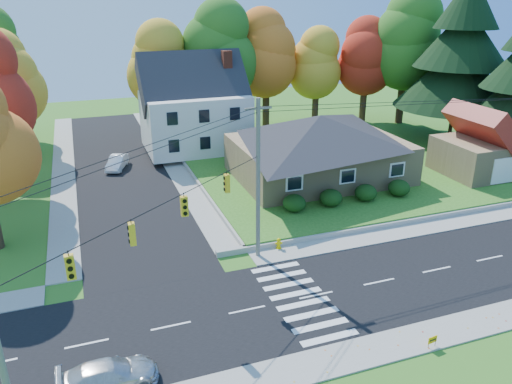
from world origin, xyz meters
TOP-DOWN VIEW (x-y plane):
  - ground at (0.00, 0.00)m, footprint 120.00×120.00m
  - road_main at (0.00, 0.00)m, footprint 90.00×8.00m
  - road_cross at (-8.00, 26.00)m, footprint 8.00×44.00m
  - sidewalk_north at (0.00, 5.00)m, footprint 90.00×2.00m
  - sidewalk_south at (0.00, -5.00)m, footprint 90.00×2.00m
  - lawn at (13.00, 21.00)m, footprint 30.00×30.00m
  - ranch_house at (8.00, 16.00)m, footprint 14.60×10.60m
  - colonial_house at (0.04, 28.00)m, footprint 10.40×8.40m
  - garage at (22.00, 11.99)m, footprint 7.30×6.30m
  - hedge_row at (7.50, 9.80)m, footprint 10.70×1.70m
  - traffic_infrastructure at (-0.15, 1.35)m, footprint 38.10×10.66m
  - tree_lot_0 at (-2.00, 34.00)m, footprint 6.72×6.72m
  - tree_lot_1 at (4.00, 33.00)m, footprint 7.84×7.84m
  - tree_lot_2 at (10.00, 34.00)m, footprint 7.28×7.28m
  - tree_lot_3 at (16.00, 33.00)m, footprint 6.16×6.16m
  - tree_lot_4 at (22.00, 32.00)m, footprint 6.72×6.72m
  - tree_lot_5 at (26.00, 30.00)m, footprint 8.40×8.40m
  - conifer_east_a at (27.00, 22.00)m, footprint 12.80×12.80m
  - tree_west_2 at (-17.00, 32.00)m, footprint 6.72×6.72m
  - silver_sedan at (-11.18, -3.19)m, footprint 4.13×1.75m
  - white_car at (-8.19, 25.37)m, footprint 2.53×4.00m
  - fire_hydrant at (0.07, 5.59)m, footprint 0.46×0.36m
  - yard_sign at (3.13, -5.76)m, footprint 0.52×0.09m

SIDE VIEW (x-z plane):
  - ground at x=0.00m, z-range 0.00..0.00m
  - road_main at x=0.00m, z-range 0.00..0.02m
  - road_cross at x=-8.00m, z-range 0.00..0.02m
  - sidewalk_north at x=0.00m, z-range 0.00..0.08m
  - sidewalk_south at x=0.00m, z-range 0.00..0.08m
  - lawn at x=13.00m, z-range 0.00..0.50m
  - fire_hydrant at x=0.07m, z-range -0.02..0.78m
  - yard_sign at x=3.13m, z-range 0.14..0.79m
  - silver_sedan at x=-11.18m, z-range 0.02..1.21m
  - white_car at x=-8.19m, z-range 0.02..1.26m
  - hedge_row at x=7.50m, z-range 0.50..1.77m
  - garage at x=22.00m, z-range 0.54..5.14m
  - ranch_house at x=8.00m, z-range 0.57..5.97m
  - colonial_house at x=0.04m, z-range -0.22..9.38m
  - traffic_infrastructure at x=-0.15m, z-range 0.15..10.15m
  - tree_lot_3 at x=16.00m, z-range 1.92..13.39m
  - tree_west_2 at x=-17.00m, z-range 1.55..14.06m
  - tree_lot_0 at x=-2.00m, z-range 2.05..14.56m
  - tree_lot_4 at x=22.00m, z-range 2.05..14.56m
  - tree_lot_2 at x=10.00m, z-range 2.18..15.74m
  - conifer_east_a at x=27.00m, z-range 0.91..17.87m
  - tree_lot_1 at x=4.00m, z-range 2.31..16.91m
  - tree_lot_5 at x=26.00m, z-range 2.45..18.09m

